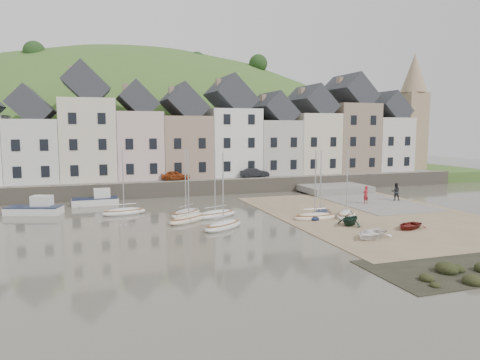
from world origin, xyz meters
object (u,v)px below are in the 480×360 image
object	(u,v)px
car_right	(254,173)
sailboat_0	(124,212)
person_red	(366,195)
person_dark	(396,192)
rowboat_green	(350,218)
rowboat_white	(371,234)
rowboat_red	(409,225)
car_left	(176,176)

from	to	relation	value
car_right	sailboat_0	bearing A→B (deg)	136.49
person_red	person_dark	world-z (taller)	person_dark
sailboat_0	car_right	size ratio (longest dim) A/B	1.66
person_red	rowboat_green	bearing A→B (deg)	35.15
rowboat_white	rowboat_green	distance (m)	4.20
sailboat_0	rowboat_red	bearing A→B (deg)	-32.81
car_left	rowboat_red	bearing A→B (deg)	-131.69
rowboat_white	person_red	bearing A→B (deg)	121.36
rowboat_green	person_red	xyz separation A→B (m)	(7.27, 8.60, 0.36)
rowboat_white	rowboat_red	size ratio (longest dim) A/B	1.16
rowboat_red	person_dark	bearing A→B (deg)	123.79
sailboat_0	rowboat_red	size ratio (longest dim) A/B	2.32
person_dark	car_right	xyz separation A→B (m)	(-11.43, 13.68, 1.15)
rowboat_green	car_left	world-z (taller)	car_left
sailboat_0	rowboat_red	distance (m)	25.01
sailboat_0	rowboat_green	bearing A→B (deg)	-32.61
sailboat_0	rowboat_white	world-z (taller)	sailboat_0
rowboat_green	person_dark	size ratio (longest dim) A/B	1.24
car_right	car_left	bearing A→B (deg)	101.91
rowboat_green	car_left	size ratio (longest dim) A/B	0.68
car_right	rowboat_green	bearing A→B (deg)	-168.35
sailboat_0	person_red	size ratio (longest dim) A/B	3.40
rowboat_green	car_right	size ratio (longest dim) A/B	0.62
rowboat_white	person_dark	world-z (taller)	person_dark
sailboat_0	person_dark	xyz separation A→B (m)	(28.76, -1.73, 0.82)
person_dark	car_right	bearing A→B (deg)	-25.20
rowboat_white	person_dark	xyz separation A→B (m)	(12.36, 13.40, 0.70)
rowboat_green	person_dark	distance (m)	14.82
rowboat_red	person_red	size ratio (longest dim) A/B	1.47
car_left	sailboat_0	bearing A→B (deg)	169.10
sailboat_0	rowboat_red	world-z (taller)	sailboat_0
person_red	car_right	world-z (taller)	car_right
sailboat_0	person_dark	world-z (taller)	sailboat_0
rowboat_green	car_right	distance (m)	23.02
rowboat_white	person_dark	size ratio (longest dim) A/B	1.64
rowboat_red	car_left	world-z (taller)	car_left
rowboat_green	person_red	distance (m)	11.27
rowboat_green	person_red	bearing A→B (deg)	110.21
person_dark	car_left	distance (m)	25.70
rowboat_green	rowboat_red	distance (m)	4.57
rowboat_green	person_red	world-z (taller)	person_red
sailboat_0	person_dark	distance (m)	28.83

